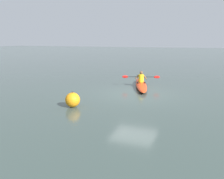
# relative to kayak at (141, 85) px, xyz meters

# --- Properties ---
(ground_plane) EXTENTS (160.00, 160.00, 0.00)m
(ground_plane) POSITION_rel_kayak_xyz_m (-0.18, 2.16, -0.16)
(ground_plane) COLOR #384742
(kayak) EXTENTS (2.11, 4.86, 0.31)m
(kayak) POSITION_rel_kayak_xyz_m (0.00, 0.00, 0.00)
(kayak) COLOR red
(kayak) RESTS_ON ground
(kayaker) EXTENTS (2.37, 0.79, 0.72)m
(kayaker) POSITION_rel_kayak_xyz_m (0.05, -0.16, 0.45)
(kayaker) COLOR yellow
(kayaker) RESTS_ON kayak
(mooring_buoy_channel_marker) EXTENTS (0.68, 0.68, 0.72)m
(mooring_buoy_channel_marker) POSITION_rel_kayak_xyz_m (1.73, 5.75, 0.18)
(mooring_buoy_channel_marker) COLOR orange
(mooring_buoy_channel_marker) RESTS_ON ground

